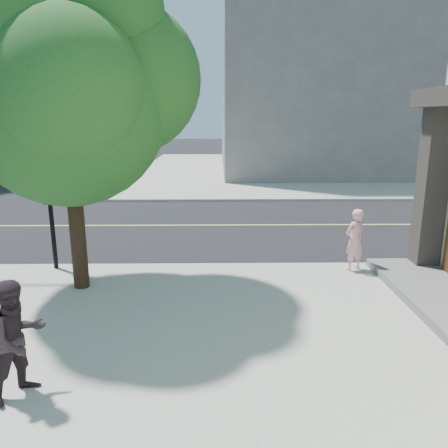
{
  "coord_description": "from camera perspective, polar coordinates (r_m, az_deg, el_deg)",
  "views": [
    {
      "loc": [
        4.61,
        -10.56,
        3.79
      ],
      "look_at": [
        4.75,
        -0.53,
        1.3
      ],
      "focal_mm": 34.45,
      "sensor_mm": 36.0,
      "label": 1
    }
  ],
  "objects": [
    {
      "name": "ground",
      "position": [
        12.13,
        -23.21,
        -5.44
      ],
      "size": [
        140.0,
        140.0,
        0.0
      ],
      "primitive_type": "plane",
      "color": "black",
      "rests_on": "ground"
    },
    {
      "name": "street_tree",
      "position": [
        9.53,
        -19.68,
        17.46
      ],
      "size": [
        5.12,
        4.65,
        6.79
      ],
      "rotation": [
        0.0,
        0.0,
        0.25
      ],
      "color": "black",
      "rests_on": "sidewalk_se"
    },
    {
      "name": "pedestrian",
      "position": [
        6.49,
        -25.67,
        -13.57
      ],
      "size": [
        0.96,
        1.01,
        1.64
      ],
      "primitive_type": "imported",
      "rotation": [
        0.0,
        0.0,
        0.98
      ],
      "color": "black",
      "rests_on": "sidewalk_se"
    },
    {
      "name": "road_ew",
      "position": [
        16.2,
        -17.32,
        -0.21
      ],
      "size": [
        140.0,
        9.0,
        0.01
      ],
      "primitive_type": "cube",
      "color": "black",
      "rests_on": "ground"
    },
    {
      "name": "filler_ne",
      "position": [
        34.05,
        16.11,
        19.04
      ],
      "size": [
        18.0,
        16.0,
        14.0
      ],
      "primitive_type": "cube",
      "color": "slate",
      "rests_on": "sidewalk_ne"
    },
    {
      "name": "sidewalk_ne",
      "position": [
        33.48,
        14.71,
        7.09
      ],
      "size": [
        29.0,
        25.0,
        0.12
      ],
      "primitive_type": "cube",
      "color": "#A3A496",
      "rests_on": "ground"
    },
    {
      "name": "man_on_phone",
      "position": [
        10.97,
        16.93,
        -2.02
      ],
      "size": [
        0.67,
        0.6,
        1.54
      ],
      "primitive_type": "imported",
      "rotation": [
        0.0,
        0.0,
        3.66
      ],
      "color": "pink",
      "rests_on": "sidewalk_se"
    }
  ]
}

